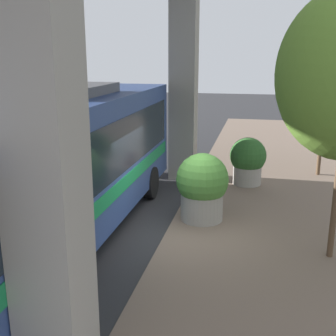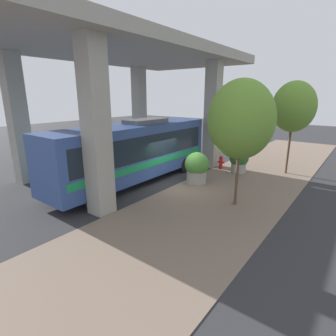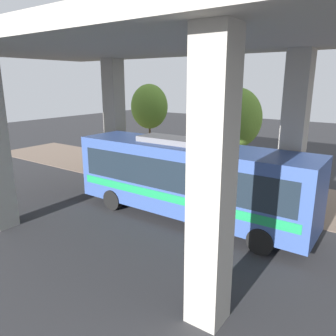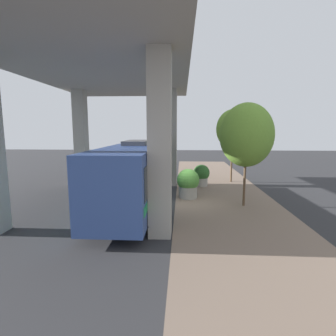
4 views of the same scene
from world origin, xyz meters
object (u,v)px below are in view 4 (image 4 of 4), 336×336
at_px(planter_front, 188,183).
at_px(street_tree_far, 233,129).
at_px(street_tree_near, 246,135).
at_px(bus, 134,172).
at_px(planter_middle, 201,175).
at_px(fire_hydrant, 183,180).

height_order(planter_front, street_tree_far, street_tree_far).
bearing_deg(street_tree_near, street_tree_far, -94.58).
height_order(bus, street_tree_far, street_tree_far).
bearing_deg(planter_middle, planter_front, 73.05).
relative_size(fire_hydrant, street_tree_near, 0.16).
height_order(fire_hydrant, street_tree_near, street_tree_near).
bearing_deg(street_tree_far, fire_hydrant, 22.59).
relative_size(fire_hydrant, planter_front, 0.50).
relative_size(bus, fire_hydrant, 11.63).
distance_m(planter_front, street_tree_near, 4.61).
bearing_deg(bus, planter_front, -145.58).
bearing_deg(planter_front, planter_middle, -106.95).
distance_m(fire_hydrant, street_tree_far, 5.73).
distance_m(bus, street_tree_far, 10.24).
distance_m(bus, street_tree_near, 6.45).
bearing_deg(bus, planter_middle, -126.04).
distance_m(bus, planter_front, 3.79).
bearing_deg(street_tree_near, bus, 4.67).
xyz_separation_m(fire_hydrant, planter_middle, (-1.36, 0.16, 0.39)).
relative_size(fire_hydrant, street_tree_far, 0.16).
height_order(planter_middle, street_tree_far, street_tree_far).
bearing_deg(bus, street_tree_far, -131.93).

